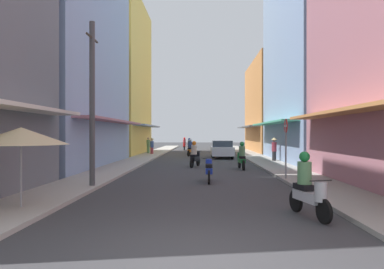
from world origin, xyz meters
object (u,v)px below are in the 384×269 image
at_px(motorbike_orange, 191,148).
at_px(pedestrian_foreground, 152,145).
at_px(vendor_umbrella, 21,136).
at_px(motorbike_red, 184,144).
at_px(motorbike_maroon, 189,147).
at_px(utility_pole, 92,103).
at_px(motorbike_black, 195,155).
at_px(motorbike_green, 241,157).
at_px(pedestrian_midway, 148,146).
at_px(motorbike_silver, 308,188).
at_px(street_sign_no_entry, 286,141).
at_px(pedestrian_far, 274,148).
at_px(motorbike_blue, 209,170).
at_px(parked_car, 222,149).

height_order(motorbike_orange, pedestrian_foreground, pedestrian_foreground).
bearing_deg(vendor_umbrella, motorbike_red, 85.88).
distance_m(motorbike_maroon, utility_pole, 23.52).
height_order(motorbike_black, pedestrian_foreground, pedestrian_foreground).
distance_m(motorbike_green, pedestrian_midway, 16.18).
xyz_separation_m(motorbike_orange, pedestrian_midway, (-4.31, 2.68, 0.13)).
relative_size(motorbike_green, pedestrian_midway, 1.08).
bearing_deg(vendor_umbrella, motorbike_silver, -3.23).
relative_size(pedestrian_foreground, street_sign_no_entry, 0.62).
bearing_deg(pedestrian_midway, street_sign_no_entry, -65.22).
bearing_deg(utility_pole, street_sign_no_entry, 16.27).
bearing_deg(motorbike_red, pedestrian_far, -68.08).
height_order(motorbike_red, motorbike_silver, same).
distance_m(motorbike_blue, street_sign_no_entry, 3.48).
distance_m(pedestrian_far, street_sign_no_entry, 10.00).
xyz_separation_m(motorbike_black, pedestrian_far, (5.52, 3.62, 0.28)).
xyz_separation_m(motorbike_green, motorbike_red, (-4.46, 23.10, 0.00)).
height_order(motorbike_green, motorbike_maroon, same).
bearing_deg(pedestrian_midway, motorbike_black, -69.35).
bearing_deg(motorbike_silver, motorbike_blue, 110.55).
relative_size(motorbike_blue, pedestrian_far, 1.04).
distance_m(motorbike_orange, street_sign_no_entry, 17.21).
bearing_deg(motorbike_blue, motorbike_red, 95.11).
height_order(motorbike_blue, pedestrian_foreground, pedestrian_foreground).
distance_m(motorbike_red, motorbike_maroon, 7.06).
height_order(motorbike_green, pedestrian_midway, pedestrian_midway).
height_order(parked_car, utility_pole, utility_pole).
bearing_deg(utility_pole, parked_car, 71.05).
relative_size(motorbike_red, pedestrian_far, 1.04).
bearing_deg(utility_pole, motorbike_silver, -32.12).
relative_size(motorbike_maroon, motorbike_blue, 1.00).
xyz_separation_m(pedestrian_midway, street_sign_no_entry, (8.88, -19.24, 0.88)).
bearing_deg(parked_car, utility_pole, -108.95).
height_order(motorbike_green, pedestrian_far, pedestrian_far).
height_order(motorbike_black, motorbike_orange, same).
distance_m(motorbike_red, pedestrian_foreground, 10.41).
xyz_separation_m(motorbike_red, vendor_umbrella, (-2.45, -33.97, 1.25)).
height_order(pedestrian_midway, utility_pole, utility_pole).
bearing_deg(pedestrian_foreground, motorbike_silver, -73.14).
height_order(pedestrian_far, utility_pole, utility_pole).
distance_m(motorbike_maroon, motorbike_orange, 4.48).
bearing_deg(motorbike_orange, motorbike_black, -86.72).
height_order(motorbike_black, vendor_umbrella, vendor_umbrella).
distance_m(motorbike_green, motorbike_orange, 12.07).
height_order(motorbike_green, utility_pole, utility_pole).
xyz_separation_m(motorbike_maroon, pedestrian_foreground, (-3.45, -3.08, 0.22)).
relative_size(pedestrian_midway, utility_pole, 0.27).
bearing_deg(parked_car, motorbike_red, 105.66).
xyz_separation_m(motorbike_green, pedestrian_midway, (-7.56, 14.30, 0.13)).
xyz_separation_m(motorbike_green, parked_car, (-0.60, 9.30, 0.04)).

